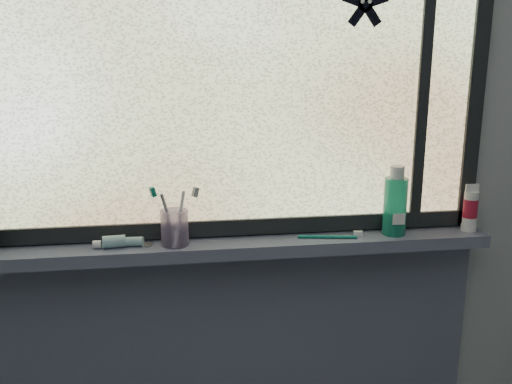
% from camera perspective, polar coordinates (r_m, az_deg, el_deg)
% --- Properties ---
extents(wall_back, '(3.00, 0.01, 2.50)m').
position_cam_1_polar(wall_back, '(1.77, -2.58, 2.94)').
color(wall_back, '#9EA3A8').
rests_on(wall_back, ground).
extents(windowsill, '(1.62, 0.14, 0.04)m').
position_cam_1_polar(windowsill, '(1.77, -2.25, -5.51)').
color(windowsill, '#53576F').
rests_on(windowsill, wall_back).
extents(sill_apron, '(1.62, 0.02, 0.98)m').
position_cam_1_polar(sill_apron, '(2.05, -2.28, -18.46)').
color(sill_apron, '#53576F').
rests_on(sill_apron, floor).
extents(window_pane, '(1.50, 0.01, 1.00)m').
position_cam_1_polar(window_pane, '(1.72, -2.61, 11.99)').
color(window_pane, silver).
rests_on(window_pane, wall_back).
extents(frame_bottom, '(1.60, 0.03, 0.05)m').
position_cam_1_polar(frame_bottom, '(1.80, -2.42, -3.49)').
color(frame_bottom, black).
rests_on(frame_bottom, windowsill).
extents(frame_right, '(0.05, 0.03, 1.10)m').
position_cam_1_polar(frame_right, '(1.95, 21.25, 11.34)').
color(frame_right, black).
rests_on(frame_right, wall_back).
extents(frame_mullion, '(0.03, 0.03, 1.00)m').
position_cam_1_polar(frame_mullion, '(1.87, 16.46, 11.63)').
color(frame_mullion, black).
rests_on(frame_mullion, wall_back).
extents(starfish_sticker, '(0.15, 0.02, 0.15)m').
position_cam_1_polar(starfish_sticker, '(1.79, 10.88, 17.95)').
color(starfish_sticker, black).
rests_on(starfish_sticker, window_pane).
extents(toothpaste_tube, '(0.21, 0.05, 0.04)m').
position_cam_1_polar(toothpaste_tube, '(1.75, -13.29, -4.81)').
color(toothpaste_tube, silver).
rests_on(toothpaste_tube, windowsill).
extents(toothbrush_cup, '(0.11, 0.11, 0.11)m').
position_cam_1_polar(toothbrush_cup, '(1.73, -8.14, -3.56)').
color(toothbrush_cup, '#B69CCF').
rests_on(toothbrush_cup, windowsill).
extents(toothbrush_lying, '(0.23, 0.06, 0.02)m').
position_cam_1_polar(toothbrush_lying, '(1.79, 7.16, -4.39)').
color(toothbrush_lying, '#0D765F').
rests_on(toothbrush_lying, windowsill).
extents(mouthwash_bottle, '(0.09, 0.09, 0.18)m').
position_cam_1_polar(mouthwash_bottle, '(1.84, 13.77, -0.83)').
color(mouthwash_bottle, '#1FA17D').
rests_on(mouthwash_bottle, windowsill).
extents(cream_tube, '(0.06, 0.06, 0.11)m').
position_cam_1_polar(cream_tube, '(1.96, 20.66, -1.32)').
color(cream_tube, silver).
rests_on(cream_tube, windowsill).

